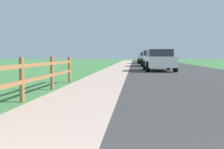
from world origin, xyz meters
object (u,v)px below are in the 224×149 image
parked_suv_white (159,60)px  parked_car_silver (146,58)px  parked_car_blue (146,57)px  parked_car_beige (152,58)px

parked_suv_white → parked_car_silver: (-0.13, 16.82, -0.03)m
parked_car_blue → parked_suv_white: bearing=-90.6°
parked_car_blue → parked_car_silver: bearing=-92.4°
parked_suv_white → parked_car_beige: 8.02m
parked_car_beige → parked_car_silver: parked_car_beige is taller
parked_car_silver → parked_car_blue: 10.51m
parked_car_beige → parked_car_silver: 8.80m
parked_suv_white → parked_car_blue: bearing=89.4°
parked_car_beige → parked_car_blue: size_ratio=1.11×
parked_suv_white → parked_car_beige: bearing=89.9°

